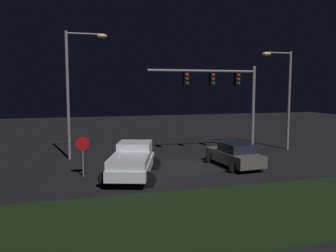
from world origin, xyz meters
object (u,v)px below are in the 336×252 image
at_px(traffic_signal_gantry, 224,88).
at_px(street_lamp_right, 284,88).
at_px(street_lamp_left, 76,80).
at_px(stop_sign, 83,149).
at_px(car_sedan, 235,155).
at_px(pickup_truck, 133,159).

xyz_separation_m(traffic_signal_gantry, street_lamp_right, (5.18, 0.22, -0.01)).
distance_m(street_lamp_left, stop_sign, 6.53).
height_order(car_sedan, street_lamp_left, street_lamp_left).
bearing_deg(stop_sign, street_lamp_right, 16.03).
height_order(pickup_truck, stop_sign, stop_sign).
xyz_separation_m(pickup_truck, traffic_signal_gantry, (7.79, 5.07, 3.90)).
relative_size(car_sedan, stop_sign, 2.02).
distance_m(car_sedan, street_lamp_right, 8.84).
distance_m(pickup_truck, street_lamp_right, 14.53).
xyz_separation_m(car_sedan, stop_sign, (-9.21, 0.04, 0.82)).
height_order(pickup_truck, traffic_signal_gantry, traffic_signal_gantry).
bearing_deg(car_sedan, street_lamp_right, -58.72).
relative_size(traffic_signal_gantry, stop_sign, 3.73).
height_order(car_sedan, stop_sign, stop_sign).
relative_size(car_sedan, street_lamp_left, 0.52).
xyz_separation_m(traffic_signal_gantry, stop_sign, (-10.41, -4.25, -3.34)).
bearing_deg(street_lamp_left, pickup_truck, -65.87).
bearing_deg(stop_sign, street_lamp_left, 91.08).
bearing_deg(car_sedan, stop_sign, 85.74).
bearing_deg(pickup_truck, car_sedan, -64.93).
relative_size(pickup_truck, car_sedan, 1.27).
distance_m(car_sedan, stop_sign, 9.25).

